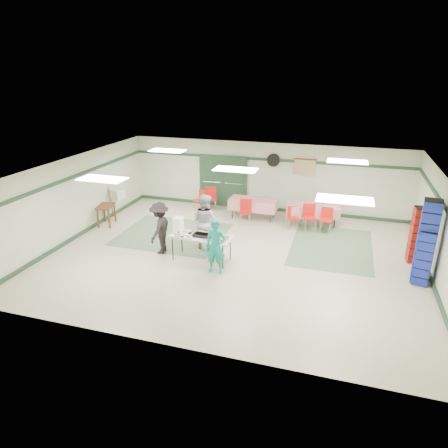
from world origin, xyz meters
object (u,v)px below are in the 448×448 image
(crate_stack_blue_a, at_px, (426,242))
(volunteer_teal, at_px, (216,247))
(chair_b, at_px, (293,215))
(crate_stack_red, at_px, (417,235))
(chair_loose_b, at_px, (200,198))
(volunteer_grey, at_px, (205,222))
(chair_a, at_px, (309,214))
(chair_loose_a, at_px, (211,196))
(chair_c, at_px, (327,217))
(crate_stack_blue_b, at_px, (424,258))
(office_printer, at_px, (117,194))
(dining_table_b, at_px, (253,204))
(dining_table_a, at_px, (312,209))
(serving_table, at_px, (201,238))
(broom, at_px, (111,203))
(printer_table, at_px, (106,208))
(chair_d, at_px, (245,209))
(volunteer_dark, at_px, (160,228))

(crate_stack_blue_a, bearing_deg, volunteer_teal, -168.53)
(chair_b, relative_size, crate_stack_red, 0.47)
(chair_loose_b, bearing_deg, volunteer_grey, -33.30)
(chair_a, relative_size, chair_loose_a, 1.01)
(crate_stack_blue_a, bearing_deg, chair_c, 132.30)
(crate_stack_red, bearing_deg, volunteer_grey, -172.09)
(crate_stack_blue_b, bearing_deg, crate_stack_red, 90.00)
(chair_c, bearing_deg, chair_b, -175.59)
(chair_a, distance_m, office_printer, 7.15)
(dining_table_b, bearing_deg, dining_table_a, 1.08)
(chair_a, bearing_deg, serving_table, -148.91)
(crate_stack_red, height_order, broom, crate_stack_red)
(chair_b, bearing_deg, dining_table_b, 137.96)
(volunteer_teal, bearing_deg, office_printer, 144.22)
(chair_loose_a, bearing_deg, crate_stack_red, -40.86)
(dining_table_b, bearing_deg, chair_b, -19.01)
(volunteer_teal, xyz_separation_m, chair_a, (2.16, 3.98, -0.21))
(printer_table, bearing_deg, chair_d, 6.32)
(volunteer_grey, relative_size, office_printer, 3.89)
(dining_table_a, xyz_separation_m, crate_stack_blue_a, (3.16, -3.45, 0.57))
(broom, bearing_deg, chair_loose_a, 28.83)
(volunteer_dark, height_order, chair_loose_b, volunteer_dark)
(dining_table_a, bearing_deg, volunteer_teal, -125.67)
(serving_table, height_order, chair_a, chair_a)
(crate_stack_blue_b, bearing_deg, chair_a, 136.84)
(chair_c, bearing_deg, printer_table, -164.11)
(volunteer_grey, relative_size, chair_loose_b, 2.09)
(printer_table, bearing_deg, volunteer_dark, -41.27)
(chair_c, distance_m, broom, 7.84)
(broom, bearing_deg, crate_stack_red, -8.75)
(volunteer_grey, relative_size, chair_a, 1.91)
(dining_table_a, relative_size, chair_c, 2.27)
(crate_stack_blue_a, height_order, crate_stack_red, crate_stack_blue_a)
(chair_c, xyz_separation_m, office_printer, (-7.68, -0.84, 0.39))
(serving_table, relative_size, office_printer, 4.17)
(volunteer_teal, height_order, volunteer_dark, volunteer_dark)
(volunteer_grey, bearing_deg, chair_loose_b, -47.66)
(chair_b, relative_size, crate_stack_blue_b, 0.52)
(dining_table_a, distance_m, broom, 7.42)
(chair_loose_a, relative_size, crate_stack_blue_a, 0.40)
(serving_table, distance_m, dining_table_a, 4.86)
(chair_loose_b, bearing_deg, office_printer, -114.13)
(crate_stack_red, distance_m, crate_stack_blue_b, 1.36)
(chair_a, relative_size, chair_loose_b, 1.10)
(crate_stack_blue_a, relative_size, printer_table, 2.61)
(volunteer_grey, distance_m, dining_table_a, 4.34)
(volunteer_teal, height_order, chair_d, volunteer_teal)
(dining_table_a, height_order, chair_loose_b, chair_loose_b)
(crate_stack_blue_b, distance_m, broom, 10.54)
(crate_stack_blue_a, xyz_separation_m, crate_stack_blue_b, (0.00, -0.13, -0.39))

